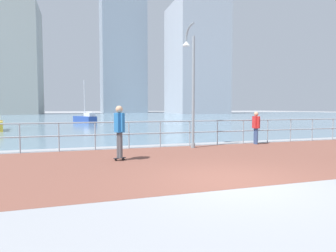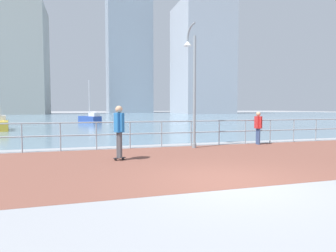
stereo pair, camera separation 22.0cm
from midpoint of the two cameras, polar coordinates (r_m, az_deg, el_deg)
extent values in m
plane|color=gray|center=(46.15, -13.49, 1.35)|extent=(220.00, 220.00, 0.00)
cube|color=brown|center=(9.58, 3.54, -6.85)|extent=(28.00, 6.80, 0.01)
cube|color=slate|center=(57.30, -14.32, 1.76)|extent=(180.00, 88.00, 0.00)
cylinder|color=#8C99A3|center=(12.42, -27.77, -2.21)|extent=(0.05, 0.05, 1.14)
cylinder|color=#8C99A3|center=(12.25, -21.31, -2.11)|extent=(0.05, 0.05, 1.14)
cylinder|color=#8C99A3|center=(12.24, -14.75, -1.98)|extent=(0.05, 0.05, 1.14)
cylinder|color=#8C99A3|center=(12.39, -8.27, -1.84)|extent=(0.05, 0.05, 1.14)
cylinder|color=#8C99A3|center=(12.70, -2.03, -1.67)|extent=(0.05, 0.05, 1.14)
cylinder|color=#8C99A3|center=(13.14, 3.86, -1.50)|extent=(0.05, 0.05, 1.14)
cylinder|color=#8C99A3|center=(13.72, 9.30, -1.32)|extent=(0.05, 0.05, 1.14)
cylinder|color=#8C99A3|center=(14.41, 14.27, -1.15)|extent=(0.05, 0.05, 1.14)
cylinder|color=#8C99A3|center=(15.20, 18.75, -0.99)|extent=(0.05, 0.05, 1.14)
cylinder|color=#8C99A3|center=(16.07, 22.77, -0.84)|extent=(0.05, 0.05, 1.14)
cylinder|color=#8C99A3|center=(17.01, 26.36, -0.70)|extent=(0.05, 0.05, 1.14)
cylinder|color=#8C99A3|center=(18.01, 29.56, -0.58)|extent=(0.05, 0.05, 1.14)
cylinder|color=#8C99A3|center=(12.66, -2.03, 0.91)|extent=(25.20, 0.06, 0.06)
cylinder|color=#8C99A3|center=(12.69, -2.03, -1.41)|extent=(25.20, 0.06, 0.06)
cylinder|color=gray|center=(12.61, 4.47, -3.88)|extent=(0.19, 0.19, 0.20)
cylinder|color=gray|center=(12.52, 4.52, 6.62)|extent=(0.12, 0.12, 4.80)
cylinder|color=gray|center=(13.07, 4.38, 19.58)|extent=(0.12, 0.20, 0.11)
cylinder|color=gray|center=(13.18, 3.98, 19.25)|extent=(0.13, 0.21, 0.15)
cylinder|color=gray|center=(13.26, 3.63, 18.77)|extent=(0.12, 0.20, 0.18)
cylinder|color=gray|center=(13.31, 3.37, 18.18)|extent=(0.12, 0.18, 0.19)
cylinder|color=gray|center=(13.32, 3.20, 17.53)|extent=(0.11, 0.14, 0.19)
cylinder|color=gray|center=(13.30, 3.15, 16.87)|extent=(0.10, 0.10, 0.17)
cone|color=silver|center=(13.26, 3.15, 16.03)|extent=(0.36, 0.36, 0.22)
cylinder|color=black|center=(9.65, -10.81, -6.67)|extent=(0.07, 0.04, 0.06)
cylinder|color=black|center=(9.72, -10.98, -6.59)|extent=(0.07, 0.04, 0.06)
cylinder|color=black|center=(9.74, -9.40, -6.55)|extent=(0.07, 0.04, 0.06)
cylinder|color=black|center=(9.81, -9.58, -6.48)|extent=(0.07, 0.04, 0.06)
cube|color=black|center=(9.72, -10.20, -6.28)|extent=(0.41, 0.21, 0.02)
cylinder|color=#4C4C51|center=(9.58, -10.04, -3.79)|extent=(0.16, 0.16, 0.85)
cylinder|color=#4C4C51|center=(9.73, -10.40, -3.68)|extent=(0.16, 0.16, 0.85)
cube|color=#236BB2|center=(9.59, -10.27, 0.68)|extent=(0.32, 0.39, 0.63)
cylinder|color=#236BB2|center=(9.38, -9.74, 0.71)|extent=(0.11, 0.11, 0.60)
cylinder|color=#236BB2|center=(9.80, -10.78, 0.83)|extent=(0.11, 0.11, 0.60)
sphere|color=tan|center=(9.58, -10.30, 3.28)|extent=(0.24, 0.24, 0.24)
cylinder|color=#384C7A|center=(14.46, 16.44, -1.92)|extent=(0.15, 0.15, 0.77)
cylinder|color=#384C7A|center=(14.32, 16.73, -1.97)|extent=(0.15, 0.15, 0.77)
cube|color=red|center=(14.34, 16.63, 0.73)|extent=(0.28, 0.37, 0.57)
cylinder|color=red|center=(14.55, 16.23, 0.83)|extent=(0.10, 0.10, 0.54)
cylinder|color=red|center=(14.14, 17.05, 0.74)|extent=(0.10, 0.10, 0.54)
sphere|color=tan|center=(14.33, 16.66, 2.30)|extent=(0.21, 0.21, 0.21)
cube|color=#284799|center=(35.12, -16.35, 1.25)|extent=(2.66, 3.65, 0.76)
cube|color=silver|center=(34.18, -15.48, 2.20)|extent=(1.29, 1.49, 0.42)
cylinder|color=silver|center=(35.11, -16.42, 5.32)|extent=(0.08, 0.08, 4.23)
cylinder|color=silver|center=(34.42, -15.73, 2.70)|extent=(0.82, 1.44, 0.07)
cube|color=#8493A3|center=(109.68, -9.03, 13.64)|extent=(15.57, 13.27, 41.82)
cube|color=#939993|center=(91.24, -29.44, 11.38)|extent=(16.93, 15.06, 29.59)
cube|color=slate|center=(94.80, -29.76, 20.87)|extent=(6.77, 6.02, 2.00)
cube|color=#A3A8B2|center=(92.22, 5.50, 12.93)|extent=(15.39, 17.34, 33.39)
cube|color=slate|center=(96.68, 5.57, 23.34)|extent=(6.15, 6.94, 2.00)
camera|label=1|loc=(0.11, -90.62, -0.04)|focal=30.74mm
camera|label=2|loc=(0.11, 89.38, 0.04)|focal=30.74mm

